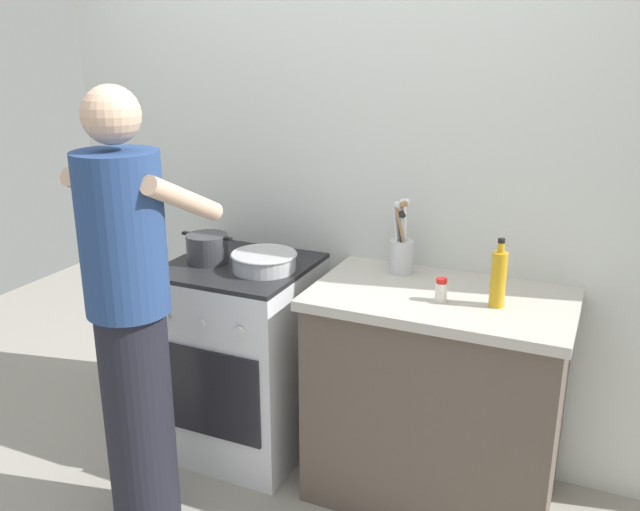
{
  "coord_description": "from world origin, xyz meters",
  "views": [
    {
      "loc": [
        1.12,
        -2.26,
        1.85
      ],
      "look_at": [
        0.05,
        0.12,
        1.0
      ],
      "focal_mm": 38.02,
      "sensor_mm": 36.0,
      "label": 1
    }
  ],
  "objects_px": {
    "mixing_bowl": "(264,261)",
    "spice_bottle": "(441,290)",
    "utensil_crock": "(402,249)",
    "person": "(131,321)",
    "oil_bottle": "(498,278)",
    "pot": "(207,248)",
    "stove_range": "(243,357)"
  },
  "relations": [
    {
      "from": "mixing_bowl",
      "to": "spice_bottle",
      "type": "xyz_separation_m",
      "value": [
        0.77,
        -0.04,
        0.0
      ]
    },
    {
      "from": "oil_bottle",
      "to": "person",
      "type": "distance_m",
      "value": 1.35
    },
    {
      "from": "spice_bottle",
      "to": "person",
      "type": "relative_size",
      "value": 0.05
    },
    {
      "from": "spice_bottle",
      "to": "stove_range",
      "type": "bearing_deg",
      "value": 175.79
    },
    {
      "from": "person",
      "to": "pot",
      "type": "bearing_deg",
      "value": 94.9
    },
    {
      "from": "spice_bottle",
      "to": "person",
      "type": "xyz_separation_m",
      "value": [
        -1.0,
        -0.55,
        -0.08
      ]
    },
    {
      "from": "mixing_bowl",
      "to": "oil_bottle",
      "type": "xyz_separation_m",
      "value": [
        0.97,
        -0.01,
        0.07
      ]
    },
    {
      "from": "stove_range",
      "to": "mixing_bowl",
      "type": "bearing_deg",
      "value": -10.77
    },
    {
      "from": "stove_range",
      "to": "spice_bottle",
      "type": "height_order",
      "value": "spice_bottle"
    },
    {
      "from": "oil_bottle",
      "to": "person",
      "type": "xyz_separation_m",
      "value": [
        -1.2,
        -0.59,
        -0.15
      ]
    },
    {
      "from": "utensil_crock",
      "to": "person",
      "type": "distance_m",
      "value": 1.12
    },
    {
      "from": "stove_range",
      "to": "mixing_bowl",
      "type": "distance_m",
      "value": 0.51
    },
    {
      "from": "stove_range",
      "to": "person",
      "type": "height_order",
      "value": "person"
    },
    {
      "from": "pot",
      "to": "mixing_bowl",
      "type": "xyz_separation_m",
      "value": [
        0.28,
        0.0,
        -0.02
      ]
    },
    {
      "from": "stove_range",
      "to": "mixing_bowl",
      "type": "relative_size",
      "value": 3.18
    },
    {
      "from": "utensil_crock",
      "to": "oil_bottle",
      "type": "height_order",
      "value": "utensil_crock"
    },
    {
      "from": "pot",
      "to": "utensil_crock",
      "type": "distance_m",
      "value": 0.85
    },
    {
      "from": "pot",
      "to": "utensil_crock",
      "type": "xyz_separation_m",
      "value": [
        0.82,
        0.21,
        0.04
      ]
    },
    {
      "from": "stove_range",
      "to": "pot",
      "type": "bearing_deg",
      "value": -167.87
    },
    {
      "from": "mixing_bowl",
      "to": "utensil_crock",
      "type": "height_order",
      "value": "utensil_crock"
    },
    {
      "from": "mixing_bowl",
      "to": "spice_bottle",
      "type": "height_order",
      "value": "spice_bottle"
    },
    {
      "from": "mixing_bowl",
      "to": "oil_bottle",
      "type": "bearing_deg",
      "value": -0.38
    },
    {
      "from": "utensil_crock",
      "to": "person",
      "type": "bearing_deg",
      "value": -134.08
    },
    {
      "from": "mixing_bowl",
      "to": "oil_bottle",
      "type": "distance_m",
      "value": 0.98
    },
    {
      "from": "stove_range",
      "to": "pot",
      "type": "distance_m",
      "value": 0.53
    },
    {
      "from": "spice_bottle",
      "to": "person",
      "type": "bearing_deg",
      "value": -151.23
    },
    {
      "from": "stove_range",
      "to": "utensil_crock",
      "type": "bearing_deg",
      "value": 14.54
    },
    {
      "from": "person",
      "to": "mixing_bowl",
      "type": "bearing_deg",
      "value": 68.79
    },
    {
      "from": "pot",
      "to": "spice_bottle",
      "type": "relative_size",
      "value": 2.75
    },
    {
      "from": "utensil_crock",
      "to": "pot",
      "type": "bearing_deg",
      "value": -165.87
    },
    {
      "from": "utensil_crock",
      "to": "spice_bottle",
      "type": "distance_m",
      "value": 0.34
    },
    {
      "from": "person",
      "to": "spice_bottle",
      "type": "bearing_deg",
      "value": 28.77
    }
  ]
}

